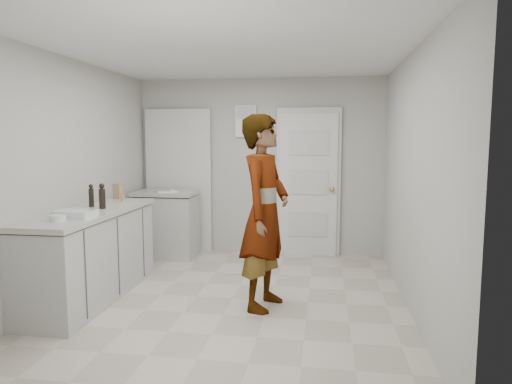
% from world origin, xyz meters
% --- Properties ---
extents(ground, '(4.00, 4.00, 0.00)m').
position_xyz_m(ground, '(0.00, 0.00, 0.00)').
color(ground, '#ACA390').
rests_on(ground, ground).
extents(room_shell, '(4.00, 4.00, 4.00)m').
position_xyz_m(room_shell, '(-0.17, 1.95, 1.02)').
color(room_shell, '#AEACA4').
rests_on(room_shell, ground).
extents(main_counter, '(0.64, 1.96, 0.93)m').
position_xyz_m(main_counter, '(-1.45, -0.20, 0.43)').
color(main_counter, '#AFAFAA').
rests_on(main_counter, ground).
extents(side_counter, '(0.84, 0.61, 0.93)m').
position_xyz_m(side_counter, '(-1.25, 1.55, 0.43)').
color(side_counter, '#AFAFAA').
rests_on(side_counter, ground).
extents(person, '(0.61, 0.78, 1.88)m').
position_xyz_m(person, '(0.36, -0.17, 0.94)').
color(person, silver).
rests_on(person, ground).
extents(cake_mix_box, '(0.12, 0.09, 0.18)m').
position_xyz_m(cake_mix_box, '(-1.56, 0.70, 1.02)').
color(cake_mix_box, olive).
rests_on(cake_mix_box, main_counter).
extents(spice_jar, '(0.05, 0.05, 0.07)m').
position_xyz_m(spice_jar, '(-1.40, 0.50, 0.96)').
color(spice_jar, '#A3835D').
rests_on(spice_jar, main_counter).
extents(oil_cruet_a, '(0.07, 0.07, 0.27)m').
position_xyz_m(oil_cruet_a, '(-1.36, -0.08, 1.05)').
color(oil_cruet_a, black).
rests_on(oil_cruet_a, main_counter).
extents(oil_cruet_b, '(0.05, 0.05, 0.24)m').
position_xyz_m(oil_cruet_b, '(-1.54, 0.03, 1.04)').
color(oil_cruet_b, black).
rests_on(oil_cruet_b, main_counter).
extents(baking_dish, '(0.36, 0.26, 0.06)m').
position_xyz_m(baking_dish, '(-1.37, -0.60, 0.95)').
color(baking_dish, silver).
rests_on(baking_dish, main_counter).
extents(egg_bowl, '(0.14, 0.14, 0.05)m').
position_xyz_m(egg_bowl, '(-1.40, -0.82, 0.95)').
color(egg_bowl, silver).
rests_on(egg_bowl, main_counter).
extents(papers, '(0.42, 0.44, 0.01)m').
position_xyz_m(papers, '(-1.25, 1.53, 0.93)').
color(papers, white).
rests_on(papers, side_counter).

